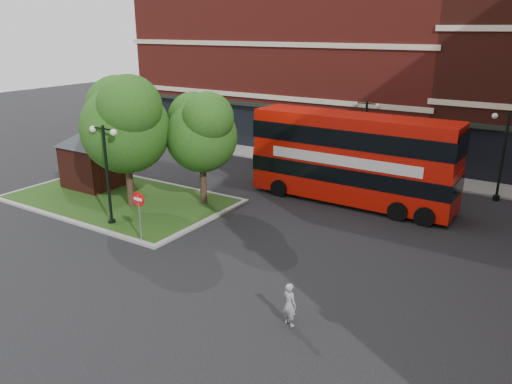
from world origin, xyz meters
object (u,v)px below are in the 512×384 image
Objects in this scene: bus at (352,153)px; car_silver at (331,157)px; woman at (290,304)px; car_white at (377,171)px.

car_silver is at bearing 123.22° from bus.
woman is 0.35× the size of car_silver.
woman reaches higher than car_silver.
car_white is (-0.08, 4.71, -2.14)m from bus.
woman is 19.95m from car_silver.
bus is at bearing -148.30° from car_silver.
bus is at bearing -58.26° from woman.
car_white is (3.87, -1.50, -0.07)m from car_silver.
bus is at bearing 175.27° from car_white.
woman is 17.47m from car_white.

